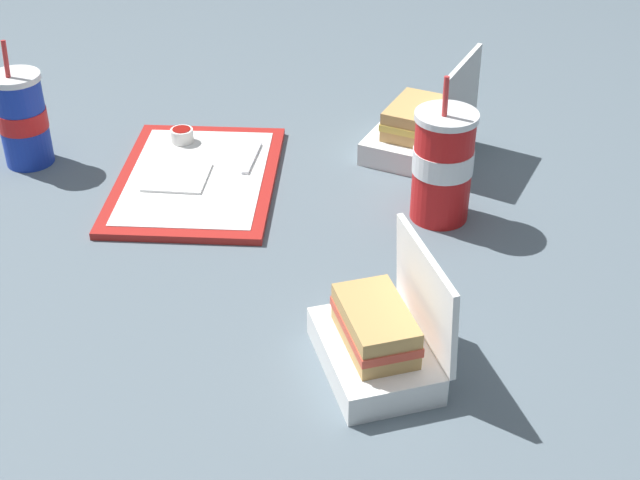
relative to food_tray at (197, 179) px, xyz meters
The scene contains 9 objects.
ground_plane 0.28m from the food_tray, 24.26° to the left, with size 3.20×3.20×0.00m, color slate.
food_tray is the anchor object (origin of this frame).
ketchup_cup 0.13m from the food_tray, behind, with size 0.04×0.04×0.02m.
napkin_stack 0.03m from the food_tray, 82.83° to the right, with size 0.10×0.10×0.00m, color white.
plastic_fork 0.11m from the food_tray, 111.88° to the left, with size 0.11×0.01×0.01m, color white.
clamshell_sandwich_back 0.40m from the food_tray, 94.46° to the left, with size 0.23×0.23×0.18m.
clamshell_sandwich_left 0.54m from the food_tray, 20.58° to the left, with size 0.19×0.15×0.16m.
soda_cup_front 0.31m from the food_tray, 114.13° to the right, with size 0.09×0.09×0.22m.
soda_cup_corner 0.41m from the food_tray, 64.05° to the left, with size 0.10×0.10×0.24m.
Camera 1 is at (1.05, -0.15, 0.74)m, focal length 50.00 mm.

